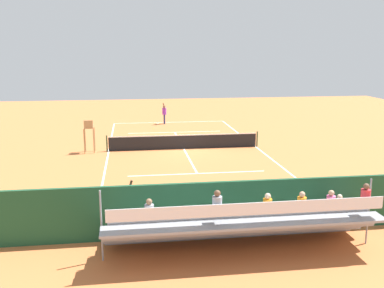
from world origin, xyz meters
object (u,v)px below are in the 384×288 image
(umpire_chair, at_px, (89,133))
(tennis_ball_near, at_px, (153,129))
(courtside_bench, at_px, (276,209))
(bleacher_stand, at_px, (244,223))
(tennis_racket, at_px, (157,123))
(equipment_bag, at_px, (237,222))
(line_judge, at_px, (131,206))
(tennis_player, at_px, (164,113))
(tennis_net, at_px, (184,142))

(umpire_chair, height_order, tennis_ball_near, umpire_chair)
(courtside_bench, bearing_deg, bleacher_stand, 48.97)
(tennis_racket, relative_size, tennis_ball_near, 8.63)
(equipment_bag, xyz_separation_m, tennis_ball_near, (2.05, -21.14, -0.15))
(bleacher_stand, bearing_deg, line_judge, -28.57)
(bleacher_stand, height_order, tennis_player, bleacher_stand)
(tennis_net, xyz_separation_m, equipment_bag, (-0.41, 13.40, -0.32))
(line_judge, bearing_deg, umpire_chair, -78.74)
(tennis_racket, bearing_deg, tennis_net, 96.17)
(tennis_net, bearing_deg, tennis_player, -87.14)
(equipment_bag, relative_size, tennis_ball_near, 13.64)
(umpire_chair, distance_m, equipment_bag, 14.84)
(equipment_bag, height_order, line_judge, line_judge)
(tennis_player, relative_size, tennis_racket, 3.38)
(tennis_net, distance_m, courtside_bench, 13.42)
(tennis_net, height_order, tennis_ball_near, tennis_net)
(tennis_player, height_order, tennis_ball_near, tennis_player)
(tennis_racket, bearing_deg, line_judge, 84.12)
(tennis_net, bearing_deg, tennis_ball_near, -78.04)
(bleacher_stand, distance_m, tennis_ball_near, 23.20)
(equipment_bag, height_order, tennis_player, tennis_player)
(bleacher_stand, bearing_deg, tennis_racket, -87.13)
(equipment_bag, bearing_deg, tennis_ball_near, -84.47)
(bleacher_stand, xyz_separation_m, courtside_bench, (-1.83, -2.10, -0.39))
(tennis_net, relative_size, tennis_ball_near, 156.06)
(line_judge, bearing_deg, courtside_bench, -179.36)
(tennis_racket, bearing_deg, tennis_player, 157.47)
(bleacher_stand, distance_m, tennis_racket, 25.86)
(tennis_ball_near, relative_size, line_judge, 0.03)
(line_judge, bearing_deg, tennis_player, -97.43)
(bleacher_stand, height_order, umpire_chair, bleacher_stand)
(umpire_chair, relative_size, tennis_racket, 3.76)
(tennis_player, relative_size, tennis_ball_near, 29.18)
(tennis_ball_near, bearing_deg, tennis_player, -114.80)
(tennis_net, relative_size, tennis_racket, 18.08)
(tennis_net, bearing_deg, tennis_racket, -83.83)
(equipment_bag, xyz_separation_m, tennis_racket, (1.54, -23.84, -0.16))
(courtside_bench, xyz_separation_m, tennis_player, (2.50, -23.45, 0.46))
(bleacher_stand, relative_size, tennis_ball_near, 137.27)
(umpire_chair, bearing_deg, courtside_bench, 122.01)
(bleacher_stand, height_order, courtside_bench, bleacher_stand)
(courtside_bench, bearing_deg, umpire_chair, -57.99)
(courtside_bench, height_order, equipment_bag, courtside_bench)
(umpire_chair, xyz_separation_m, tennis_ball_near, (-4.56, -7.90, -1.28))
(umpire_chair, distance_m, courtside_bench, 15.48)
(umpire_chair, xyz_separation_m, tennis_player, (-5.69, -10.35, -0.30))
(courtside_bench, xyz_separation_m, equipment_bag, (1.59, 0.13, -0.38))
(tennis_racket, bearing_deg, umpire_chair, 64.45)
(equipment_bag, relative_size, tennis_racket, 1.58)
(tennis_net, relative_size, umpire_chair, 4.81)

